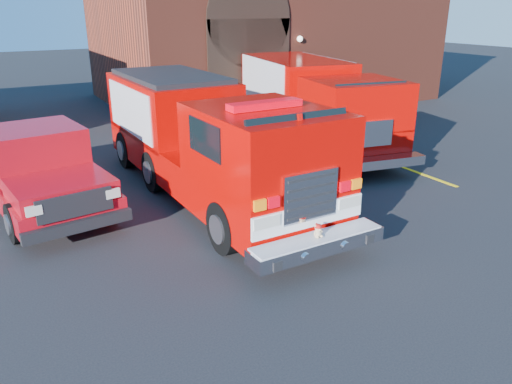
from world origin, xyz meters
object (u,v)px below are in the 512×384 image
fire_engine (206,139)px  secondary_truck (311,100)px  fire_station (262,10)px  pickup_truck (36,167)px

fire_engine → secondary_truck: fire_engine is taller
fire_station → fire_engine: 14.70m
pickup_truck → secondary_truck: bearing=9.0°
pickup_truck → secondary_truck: secondary_truck is taller
pickup_truck → fire_engine: bearing=-20.8°
fire_station → pickup_truck: fire_station is taller
fire_engine → pickup_truck: size_ratio=1.48×
fire_station → fire_engine: fire_station is taller
fire_station → pickup_truck: bearing=-139.8°
fire_station → pickup_truck: 16.29m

